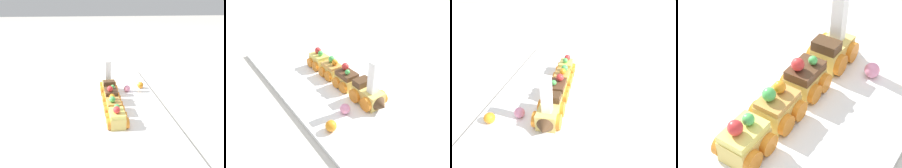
# 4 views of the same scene
# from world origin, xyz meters

# --- Properties ---
(ground_plane) EXTENTS (10.00, 10.00, 0.00)m
(ground_plane) POSITION_xyz_m (0.00, 0.00, 0.00)
(ground_plane) COLOR beige
(display_board) EXTENTS (0.82, 0.36, 0.01)m
(display_board) POSITION_xyz_m (0.00, 0.00, 0.01)
(display_board) COLOR white
(display_board) RESTS_ON ground_plane
(cake_train_locomotive) EXTENTS (0.11, 0.07, 0.13)m
(cake_train_locomotive) POSITION_xyz_m (0.12, 0.01, 0.04)
(cake_train_locomotive) COLOR #EACC66
(cake_train_locomotive) RESTS_ON display_board
(cake_car_chocolate) EXTENTS (0.07, 0.07, 0.07)m
(cake_car_chocolate) POSITION_xyz_m (0.01, 0.01, 0.04)
(cake_car_chocolate) COLOR #EACC66
(cake_car_chocolate) RESTS_ON display_board
(cake_car_caramel) EXTENTS (0.07, 0.07, 0.07)m
(cake_car_caramel) POSITION_xyz_m (-0.07, 0.01, 0.04)
(cake_car_caramel) COLOR #EACC66
(cake_car_caramel) RESTS_ON display_board
(cake_car_lemon) EXTENTS (0.07, 0.07, 0.07)m
(cake_car_lemon) POSITION_xyz_m (-0.15, 0.01, 0.04)
(cake_car_lemon) COLOR #EACC66
(cake_car_lemon) RESTS_ON display_board
(gumball_pink) EXTENTS (0.03, 0.03, 0.03)m
(gumball_pink) POSITION_xyz_m (0.11, -0.07, 0.03)
(gumball_pink) COLOR pink
(gumball_pink) RESTS_ON display_board
(gumball_orange) EXTENTS (0.03, 0.03, 0.03)m
(gumball_orange) POSITION_xyz_m (0.14, -0.14, 0.03)
(gumball_orange) COLOR orange
(gumball_orange) RESTS_ON display_board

